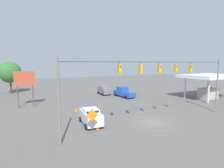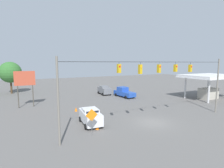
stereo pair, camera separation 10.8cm
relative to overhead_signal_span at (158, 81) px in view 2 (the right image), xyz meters
name	(u,v)px [view 2 (the right image)]	position (x,y,z in m)	size (l,w,h in m)	color
ground_plane	(152,122)	(-0.01, -0.84, -5.33)	(140.00, 140.00, 0.00)	#605E5B
overhead_signal_span	(158,81)	(0.00, 0.00, 0.00)	(23.08, 0.38, 7.97)	slate
sedan_grey_oncoming_deep	(104,90)	(-2.99, -21.32, -4.29)	(2.28, 4.36, 1.99)	slate
sedan_white_parked_shoulder	(90,116)	(7.05, -3.86, -4.31)	(2.39, 4.56, 1.95)	silver
pickup_truck_blue_oncoming_far	(124,92)	(-5.54, -16.65, -4.35)	(2.66, 5.66, 2.12)	#234CB2
traffic_cone_nearest	(97,127)	(6.97, -1.97, -5.02)	(0.43, 0.43, 0.61)	orange
traffic_cone_second	(89,121)	(7.11, -4.05, -5.02)	(0.43, 0.43, 0.61)	orange
traffic_cone_third	(85,117)	(6.93, -6.10, -5.02)	(0.43, 0.43, 0.61)	orange
traffic_cone_fourth	(80,113)	(6.98, -8.10, -5.02)	(0.43, 0.43, 0.61)	orange
traffic_cone_fifth	(76,109)	(7.00, -10.25, -5.02)	(0.43, 0.43, 0.61)	orange
gas_station	(209,81)	(-19.94, -6.87, -1.70)	(10.93, 7.47, 4.97)	silver
roadside_billboard	(25,81)	(13.68, -16.50, -0.99)	(3.18, 0.16, 6.05)	#4C473D
work_zone_sign	(92,117)	(8.16, -0.49, -3.34)	(1.27, 0.06, 2.84)	slate
tree_horizon_left	(10,72)	(16.41, -32.71, -0.20)	(5.00, 5.00, 7.64)	#4C3823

